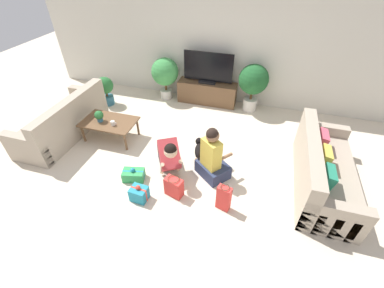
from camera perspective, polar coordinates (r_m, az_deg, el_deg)
ground_plane at (r=4.67m, az=-3.97°, el=-4.41°), size 16.00×16.00×0.00m
wall_back at (r=6.24m, az=4.23°, el=20.94°), size 8.40×0.06×2.60m
sofa_left at (r=5.81m, az=-26.54°, el=4.40°), size 0.83×2.01×0.83m
sofa_right at (r=4.59m, az=26.90°, el=-5.38°), size 0.83×2.01×0.83m
coffee_table at (r=5.31m, az=-17.92°, el=4.50°), size 1.05×0.65×0.40m
tv_console at (r=6.38m, az=3.38°, el=11.32°), size 1.40×0.40×0.53m
tv at (r=6.14m, az=3.59°, el=16.20°), size 1.15×0.20×0.72m
potted_plant_back_right at (r=6.02m, az=13.45°, el=13.29°), size 0.66×0.66×1.10m
potted_plant_corner_left at (r=6.57m, az=-18.66°, el=11.55°), size 0.39×0.39×0.69m
potted_plant_back_left at (r=6.47m, az=-6.02°, el=15.39°), size 0.66×0.66×1.02m
person_kneeling at (r=4.31m, az=-5.22°, el=-2.51°), size 0.66×0.82×0.80m
person_sitting at (r=4.22m, az=4.54°, el=-3.29°), size 0.66×0.64×0.98m
dog at (r=4.61m, az=1.56°, el=-1.15°), size 0.24×0.56×0.35m
gift_box_a at (r=4.11m, az=-11.67°, el=-10.74°), size 0.27×0.23×0.29m
gift_box_b at (r=4.44m, az=-12.86°, el=-6.71°), size 0.39×0.30×0.24m
gift_bag_a at (r=4.06m, az=-4.04°, el=-9.49°), size 0.31×0.22×0.35m
gift_bag_b at (r=3.87m, az=7.06°, el=-11.78°), size 0.23×0.16×0.46m
mug at (r=5.12m, az=-17.16°, el=4.43°), size 0.12×0.08×0.09m
tabletop_plant at (r=5.28m, az=-19.96°, el=5.92°), size 0.17×0.17×0.22m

